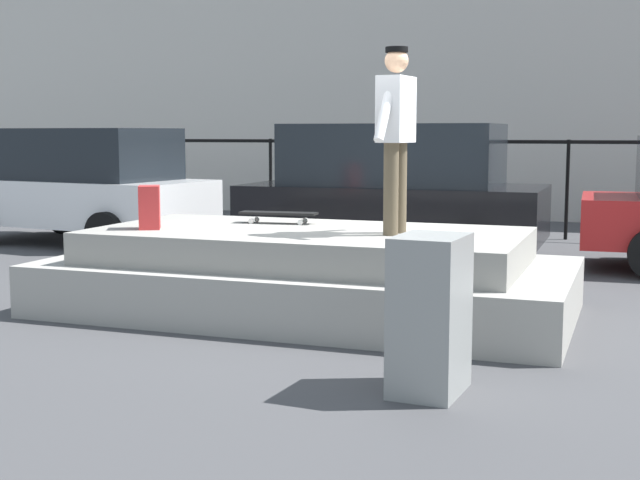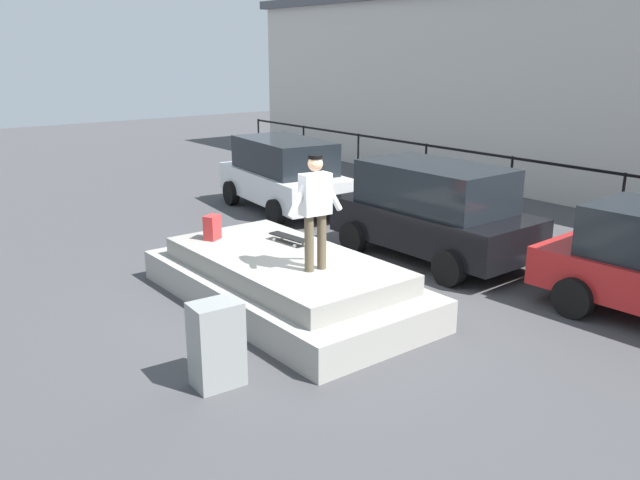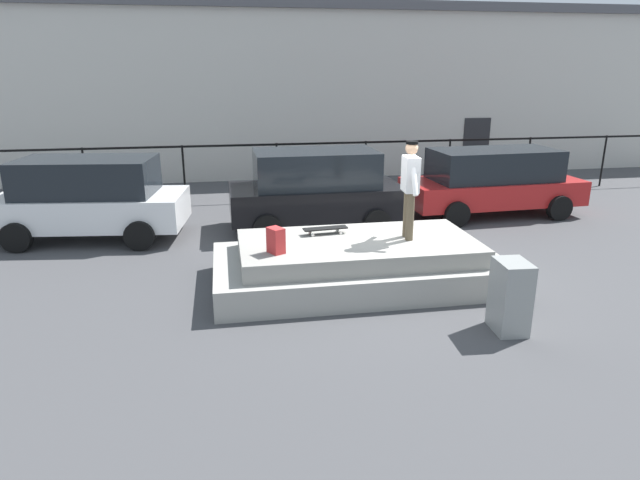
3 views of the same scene
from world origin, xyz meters
name	(u,v)px [view 1 (image 1 of 3)]	position (x,y,z in m)	size (l,w,h in m)	color
ground_plane	(374,310)	(0.00, 0.00, 0.00)	(60.00, 60.00, 0.00)	#424244
concrete_ledge	(308,274)	(-0.60, -0.30, 0.37)	(5.10, 2.57, 0.82)	#9E9B93
skateboarder	(396,126)	(0.30, -0.35, 1.82)	(0.28, 0.94, 1.73)	brown
skateboard	(278,214)	(-1.10, 0.16, 0.92)	(0.84, 0.29, 0.12)	black
backpack	(149,207)	(-2.10, -0.76, 1.03)	(0.28, 0.20, 0.43)	red
car_white_hatchback_near	(82,184)	(-5.88, 3.42, 0.96)	(4.34, 2.45, 1.83)	white
car_black_hatchback_mid	(393,190)	(-0.74, 3.37, 0.98)	(4.09, 2.17, 1.88)	black
utility_box	(430,315)	(1.15, -2.54, 0.54)	(0.44, 0.60, 1.08)	gray
fence_row	(487,165)	(0.00, 6.63, 1.21)	(24.06, 0.06, 1.65)	black
warehouse_building	(533,82)	(0.00, 12.95, 2.94)	(31.95, 7.08, 5.87)	beige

